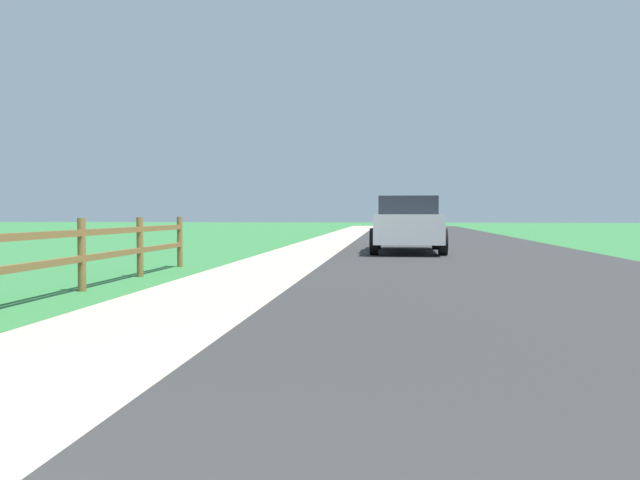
# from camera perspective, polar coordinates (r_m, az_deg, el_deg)

# --- Properties ---
(ground_plane) EXTENTS (120.00, 120.00, 0.00)m
(ground_plane) POSITION_cam_1_polar(r_m,az_deg,el_deg) (25.75, 2.75, -0.19)
(ground_plane) COLOR #2F6F38
(road_asphalt) EXTENTS (7.00, 66.00, 0.01)m
(road_asphalt) POSITION_cam_1_polar(r_m,az_deg,el_deg) (27.78, 10.22, -0.04)
(road_asphalt) COLOR #2D2D2D
(road_asphalt) RESTS_ON ground
(curb_concrete) EXTENTS (6.00, 66.00, 0.01)m
(curb_concrete) POSITION_cam_1_polar(r_m,az_deg,el_deg) (28.07, -3.14, 0.01)
(curb_concrete) COLOR #B5A58E
(curb_concrete) RESTS_ON ground
(grass_verge) EXTENTS (5.00, 66.00, 0.00)m
(grass_verge) POSITION_cam_1_polar(r_m,az_deg,el_deg) (28.35, -6.13, 0.03)
(grass_verge) COLOR #2F6F38
(grass_verge) RESTS_ON ground
(parked_suv_silver) EXTENTS (2.01, 4.91, 1.55)m
(parked_suv_silver) POSITION_cam_1_polar(r_m,az_deg,el_deg) (19.25, 7.32, 1.33)
(parked_suv_silver) COLOR #B7BABF
(parked_suv_silver) RESTS_ON ground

